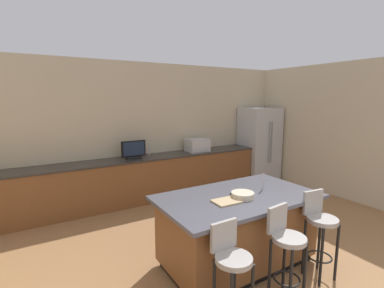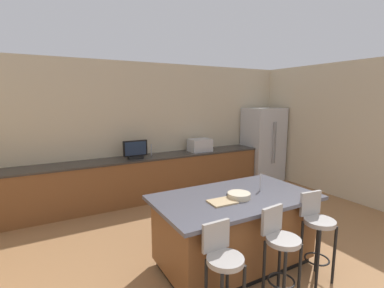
{
  "view_description": "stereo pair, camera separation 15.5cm",
  "coord_description": "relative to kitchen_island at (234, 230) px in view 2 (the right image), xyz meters",
  "views": [
    {
      "loc": [
        -2.08,
        -0.56,
        2.08
      ],
      "look_at": [
        0.27,
        3.38,
        1.33
      ],
      "focal_mm": 26.17,
      "sensor_mm": 36.0,
      "label": 1
    },
    {
      "loc": [
        -1.94,
        -0.64,
        2.08
      ],
      "look_at": [
        0.27,
        3.38,
        1.33
      ],
      "focal_mm": 26.17,
      "sensor_mm": 36.0,
      "label": 2
    }
  ],
  "objects": [
    {
      "name": "wall_back",
      "position": [
        -0.09,
        3.1,
        0.95
      ],
      "size": [
        7.59,
        0.12,
        2.81
      ],
      "primitive_type": "cube",
      "color": "beige",
      "rests_on": "ground_plane"
    },
    {
      "name": "wall_right",
      "position": [
        3.5,
        0.57,
        0.95
      ],
      "size": [
        0.12,
        5.47,
        2.81
      ],
      "primitive_type": "cube",
      "color": "beige",
      "rests_on": "ground_plane"
    },
    {
      "name": "counter_back",
      "position": [
        -0.16,
        2.72,
        -0.01
      ],
      "size": [
        5.25,
        0.62,
        0.9
      ],
      "color": "brown",
      "rests_on": "ground_plane"
    },
    {
      "name": "kitchen_island",
      "position": [
        0.0,
        0.0,
        0.0
      ],
      "size": [
        1.98,
        1.13,
        0.9
      ],
      "color": "black",
      "rests_on": "ground_plane"
    },
    {
      "name": "refrigerator",
      "position": [
        2.93,
        2.66,
        0.46
      ],
      "size": [
        0.92,
        0.76,
        1.84
      ],
      "color": "#B7BABF",
      "rests_on": "ground_plane"
    },
    {
      "name": "microwave",
      "position": [
        1.1,
        2.72,
        0.58
      ],
      "size": [
        0.48,
        0.36,
        0.28
      ],
      "primitive_type": "cube",
      "color": "#B7BABF",
      "rests_on": "counter_back"
    },
    {
      "name": "tv_monitor",
      "position": [
        -0.4,
        2.67,
        0.61
      ],
      "size": [
        0.48,
        0.16,
        0.36
      ],
      "color": "black",
      "rests_on": "counter_back"
    },
    {
      "name": "sink_faucet_back",
      "position": [
        -0.01,
        2.82,
        0.56
      ],
      "size": [
        0.02,
        0.02,
        0.24
      ],
      "primitive_type": "cylinder",
      "color": "#B2B2B7",
      "rests_on": "counter_back"
    },
    {
      "name": "sink_faucet_island",
      "position": [
        0.41,
        -0.0,
        0.55
      ],
      "size": [
        0.02,
        0.02,
        0.22
      ],
      "primitive_type": "cylinder",
      "color": "#B2B2B7",
      "rests_on": "kitchen_island"
    },
    {
      "name": "bar_stool_left",
      "position": [
        -0.67,
        -0.71,
        0.11
      ],
      "size": [
        0.34,
        0.34,
        0.96
      ],
      "rotation": [
        0.0,
        0.0,
        0.02
      ],
      "color": "gray",
      "rests_on": "ground_plane"
    },
    {
      "name": "bar_stool_center",
      "position": [
        -0.0,
        -0.76,
        0.14
      ],
      "size": [
        0.34,
        0.35,
        0.99
      ],
      "rotation": [
        0.0,
        0.0,
        0.11
      ],
      "color": "gray",
      "rests_on": "ground_plane"
    },
    {
      "name": "bar_stool_right",
      "position": [
        0.65,
        -0.68,
        0.15
      ],
      "size": [
        0.34,
        0.35,
        1.02
      ],
      "rotation": [
        0.0,
        0.0,
        -0.11
      ],
      "color": "gray",
      "rests_on": "ground_plane"
    },
    {
      "name": "fruit_bowl",
      "position": [
        -0.01,
        -0.09,
        0.47
      ],
      "size": [
        0.27,
        0.27,
        0.07
      ],
      "primitive_type": "cylinder",
      "color": "beige",
      "rests_on": "kitchen_island"
    },
    {
      "name": "tv_remote",
      "position": [
        -0.01,
        0.01,
        0.45
      ],
      "size": [
        0.13,
        0.17,
        0.02
      ],
      "primitive_type": "cube",
      "rotation": [
        0.0,
        0.0,
        0.59
      ],
      "color": "black",
      "rests_on": "kitchen_island"
    },
    {
      "name": "cutting_board",
      "position": [
        -0.27,
        -0.11,
        0.45
      ],
      "size": [
        0.31,
        0.24,
        0.02
      ],
      "primitive_type": "cube",
      "rotation": [
        0.0,
        0.0,
        -0.04
      ],
      "color": "tan",
      "rests_on": "kitchen_island"
    }
  ]
}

